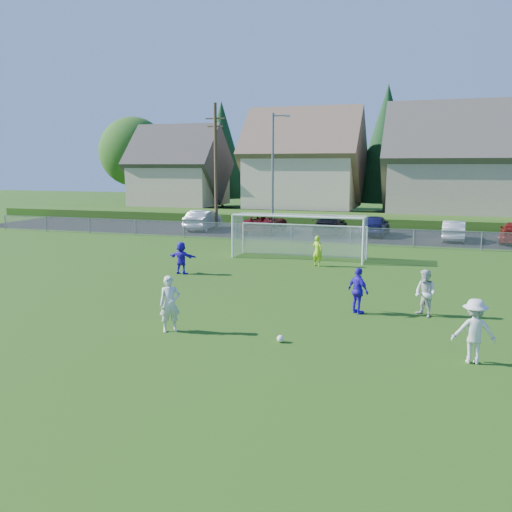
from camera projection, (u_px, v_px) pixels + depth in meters
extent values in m
plane|color=#193D0C|center=(171.00, 348.00, 15.59)|extent=(160.00, 160.00, 0.00)
plane|color=black|center=(334.00, 234.00, 41.40)|extent=(60.00, 60.00, 0.00)
cube|color=#1E420F|center=(349.00, 219.00, 48.37)|extent=(70.00, 6.00, 0.80)
sphere|color=white|center=(280.00, 339.00, 16.04)|extent=(0.22, 0.22, 0.22)
imported|color=silver|center=(170.00, 304.00, 16.99)|extent=(0.78, 0.73, 1.78)
imported|color=silver|center=(425.00, 293.00, 18.69)|extent=(1.01, 1.00, 1.64)
imported|color=silver|center=(474.00, 331.00, 14.26)|extent=(1.18, 0.75, 1.74)
imported|color=#3015CB|center=(358.00, 291.00, 19.06)|extent=(0.99, 0.93, 1.64)
imported|color=#3015CB|center=(181.00, 258.00, 26.08)|extent=(1.49, 0.64, 1.56)
imported|color=#B1E71B|center=(317.00, 251.00, 28.05)|extent=(0.68, 0.57, 1.60)
imported|color=silver|center=(203.00, 220.00, 43.94)|extent=(1.93, 4.93, 1.60)
imported|color=#630B0F|center=(265.00, 223.00, 42.11)|extent=(2.48, 5.33, 1.48)
imported|color=black|center=(330.00, 225.00, 40.69)|extent=(2.26, 5.22, 1.50)
imported|color=#131343|center=(375.00, 225.00, 40.32)|extent=(1.99, 4.61, 1.55)
imported|color=silver|center=(454.00, 231.00, 37.68)|extent=(1.65, 4.25, 1.38)
cylinder|color=white|center=(233.00, 236.00, 30.58)|extent=(0.12, 0.12, 2.44)
cylinder|color=white|center=(363.00, 242.00, 28.36)|extent=(0.12, 0.12, 2.44)
cylinder|color=white|center=(296.00, 217.00, 29.27)|extent=(7.30, 0.12, 0.12)
cylinder|color=white|center=(243.00, 238.00, 32.32)|extent=(0.08, 0.08, 1.80)
cylinder|color=white|center=(367.00, 243.00, 30.11)|extent=(0.08, 0.08, 1.80)
cylinder|color=white|center=(303.00, 225.00, 31.06)|extent=(7.30, 0.08, 0.08)
cube|color=silver|center=(303.00, 241.00, 31.21)|extent=(7.30, 0.02, 1.80)
cube|color=silver|center=(238.00, 234.00, 31.42)|extent=(0.02, 1.80, 2.44)
cube|color=silver|center=(365.00, 240.00, 29.21)|extent=(0.02, 1.80, 2.44)
cube|color=silver|center=(300.00, 215.00, 30.11)|extent=(7.30, 1.80, 0.02)
cube|color=gray|center=(321.00, 226.00, 36.05)|extent=(52.00, 0.03, 0.03)
cube|color=gray|center=(320.00, 235.00, 36.14)|extent=(52.00, 0.02, 1.14)
cylinder|color=gray|center=(5.00, 222.00, 44.02)|extent=(0.06, 0.06, 1.20)
cylinder|color=gray|center=(320.00, 235.00, 36.14)|extent=(0.06, 0.06, 1.20)
cylinder|color=slate|center=(273.00, 175.00, 40.61)|extent=(0.18, 0.18, 9.00)
cylinder|color=slate|center=(279.00, 115.00, 39.75)|extent=(1.20, 0.12, 0.12)
cube|color=slate|center=(287.00, 116.00, 39.58)|extent=(0.36, 0.18, 0.12)
cylinder|color=#473321|center=(216.00, 168.00, 42.98)|extent=(0.26, 0.26, 10.00)
cube|color=#473321|center=(215.00, 118.00, 42.35)|extent=(1.60, 0.10, 0.10)
cube|color=#473321|center=(215.00, 126.00, 42.45)|extent=(1.30, 0.10, 0.10)
cube|color=tan|center=(179.00, 185.00, 60.57)|extent=(9.00, 8.00, 4.50)
pyramid|color=#423D38|center=(178.00, 124.00, 59.46)|extent=(9.90, 8.80, 4.41)
cube|color=#C6B58E|center=(304.00, 181.00, 57.18)|extent=(11.00, 9.00, 5.50)
pyramid|color=brown|center=(305.00, 106.00, 55.90)|extent=(12.10, 9.90, 4.96)
cube|color=tan|center=(455.00, 185.00, 51.73)|extent=(12.00, 10.00, 5.00)
pyramid|color=#4C473F|center=(460.00, 99.00, 50.41)|extent=(13.20, 11.00, 5.52)
cylinder|color=#382616|center=(135.00, 191.00, 66.92)|extent=(0.36, 0.36, 3.96)
sphere|color=#2B5B19|center=(134.00, 152.00, 66.12)|extent=(8.36, 8.36, 8.36)
cylinder|color=#382616|center=(222.00, 202.00, 67.87)|extent=(0.30, 0.30, 1.20)
cone|color=#143819|center=(222.00, 150.00, 66.80)|extent=(6.76, 6.76, 11.70)
cylinder|color=#382616|center=(302.00, 203.00, 65.78)|extent=(0.30, 0.30, 1.20)
cone|color=#143819|center=(303.00, 153.00, 64.79)|extent=(6.24, 6.24, 10.80)
cylinder|color=#382616|center=(384.00, 207.00, 59.93)|extent=(0.30, 0.30, 1.20)
cone|color=#143819|center=(387.00, 144.00, 58.79)|extent=(7.28, 7.28, 12.60)
cylinder|color=#382616|center=(481.00, 195.00, 58.55)|extent=(0.36, 0.36, 3.96)
sphere|color=#2B5B19|center=(484.00, 150.00, 57.75)|extent=(8.36, 8.36, 8.36)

